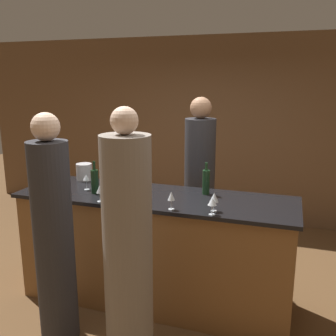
% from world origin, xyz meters
% --- Properties ---
extents(ground_plane, '(14.00, 14.00, 0.00)m').
position_xyz_m(ground_plane, '(0.00, 0.00, 0.00)').
color(ground_plane, brown).
extents(back_wall, '(8.00, 0.06, 2.80)m').
position_xyz_m(back_wall, '(0.00, 2.51, 1.40)').
color(back_wall, brown).
rests_on(back_wall, ground_plane).
extents(bar_counter, '(2.63, 0.78, 1.09)m').
position_xyz_m(bar_counter, '(0.00, 0.00, 0.55)').
color(bar_counter, brown).
rests_on(bar_counter, ground_plane).
extents(bartender, '(0.34, 0.34, 1.98)m').
position_xyz_m(bartender, '(0.25, 0.75, 0.93)').
color(bartender, '#2D2D33').
rests_on(bartender, ground_plane).
extents(guest_0, '(0.36, 0.36, 1.98)m').
position_xyz_m(guest_0, '(0.12, -0.89, 0.92)').
color(guest_0, gray).
rests_on(guest_0, ground_plane).
extents(guest_1, '(0.32, 0.32, 1.91)m').
position_xyz_m(guest_1, '(-0.58, -0.77, 0.90)').
color(guest_1, '#2D2D33').
rests_on(guest_1, ground_plane).
extents(wine_bottle_0, '(0.07, 0.07, 0.31)m').
position_xyz_m(wine_bottle_0, '(0.45, 0.20, 1.21)').
color(wine_bottle_0, '#19381E').
rests_on(wine_bottle_0, bar_counter).
extents(wine_bottle_1, '(0.07, 0.07, 0.31)m').
position_xyz_m(wine_bottle_1, '(-0.57, -0.11, 1.21)').
color(wine_bottle_1, black).
rests_on(wine_bottle_1, bar_counter).
extents(wine_bottle_2, '(0.07, 0.07, 0.27)m').
position_xyz_m(wine_bottle_2, '(-0.54, 0.07, 1.19)').
color(wine_bottle_2, black).
rests_on(wine_bottle_2, bar_counter).
extents(ice_bucket, '(0.17, 0.17, 0.18)m').
position_xyz_m(ice_bucket, '(-0.92, 0.30, 1.18)').
color(ice_bucket, silver).
rests_on(ice_bucket, bar_counter).
extents(wine_glass_0, '(0.06, 0.06, 0.15)m').
position_xyz_m(wine_glass_0, '(0.27, -0.33, 1.20)').
color(wine_glass_0, silver).
rests_on(wine_glass_0, bar_counter).
extents(wine_glass_1, '(0.06, 0.06, 0.15)m').
position_xyz_m(wine_glass_1, '(-0.39, -0.33, 1.20)').
color(wine_glass_1, silver).
rests_on(wine_glass_1, bar_counter).
extents(wine_glass_2, '(0.08, 0.08, 0.16)m').
position_xyz_m(wine_glass_2, '(-1.04, -0.24, 1.21)').
color(wine_glass_2, silver).
rests_on(wine_glass_2, bar_counter).
extents(wine_glass_3, '(0.07, 0.07, 0.16)m').
position_xyz_m(wine_glass_3, '(0.62, -0.26, 1.20)').
color(wine_glass_3, silver).
rests_on(wine_glass_3, bar_counter).
extents(wine_glass_4, '(0.07, 0.07, 0.14)m').
position_xyz_m(wine_glass_4, '(0.62, -0.35, 1.19)').
color(wine_glass_4, silver).
rests_on(wine_glass_4, bar_counter).
extents(wine_glass_5, '(0.06, 0.06, 0.16)m').
position_xyz_m(wine_glass_5, '(-0.70, -0.03, 1.21)').
color(wine_glass_5, silver).
rests_on(wine_glass_5, bar_counter).
extents(wine_glass_6, '(0.07, 0.07, 0.17)m').
position_xyz_m(wine_glass_6, '(-0.20, 0.02, 1.22)').
color(wine_glass_6, silver).
rests_on(wine_glass_6, bar_counter).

